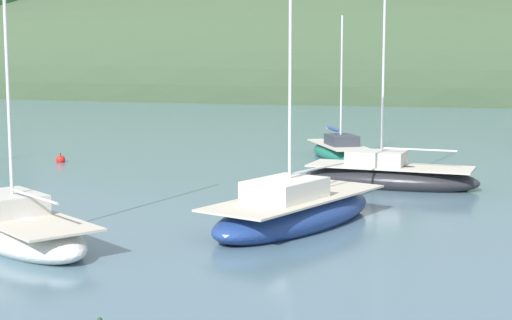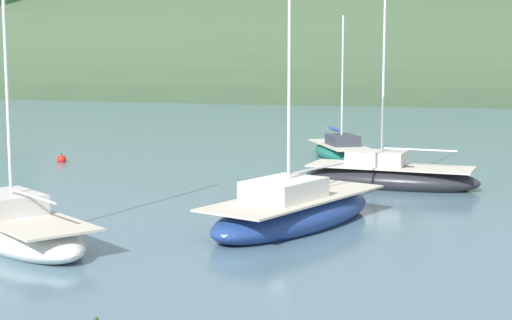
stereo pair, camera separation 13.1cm
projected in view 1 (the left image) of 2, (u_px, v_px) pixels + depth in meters
far_shoreline_hill at (243, 95)px, 103.06m from camera, size 150.00×36.00×33.20m
sailboat_yellow_far at (18, 229)px, 21.04m from camera, size 6.65×5.28×8.82m
sailboat_white_near at (389, 176)px, 30.43m from camera, size 6.87×2.64×9.53m
sailboat_grey_yawl at (295, 211)px, 23.26m from camera, size 4.62×7.74×10.31m
sailboat_orange_cutter at (339, 151)px, 39.01m from camera, size 4.57×6.02×7.17m
mooring_buoy_outer at (61, 160)px, 37.54m from camera, size 0.44×0.44×0.54m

